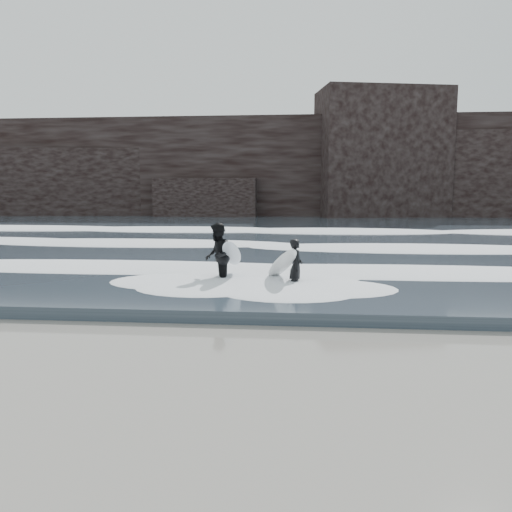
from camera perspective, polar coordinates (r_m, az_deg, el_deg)
The scene contains 8 objects.
ground at distance 7.94m, azimuth -5.48°, elevation -13.66°, with size 120.00×120.00×0.00m, color #856F5A.
sea at distance 36.39m, azimuth 3.03°, elevation 3.25°, with size 90.00×52.00×0.30m, color #2F3A45.
headland at distance 53.33m, azimuth 3.79°, elevation 9.82°, with size 70.00×9.00×10.00m, color black.
foam_near at distance 16.51m, azimuth 0.31°, elevation -1.05°, with size 60.00×3.20×0.20m, color white.
foam_mid at distance 23.44m, azimuth 1.78°, elevation 1.55°, with size 60.00×4.00×0.24m, color white.
foam_far at distance 32.39m, azimuth 2.75°, elevation 3.26°, with size 60.00×4.80×0.30m, color white.
surfer_left at distance 14.03m, azimuth 4.09°, elevation -1.09°, with size 1.21×1.99×1.51m.
surfer_right at distance 14.54m, azimuth -4.31°, elevation 0.02°, with size 1.13×1.76×1.92m.
Camera 1 is at (1.41, -7.27, 2.87)m, focal length 35.00 mm.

